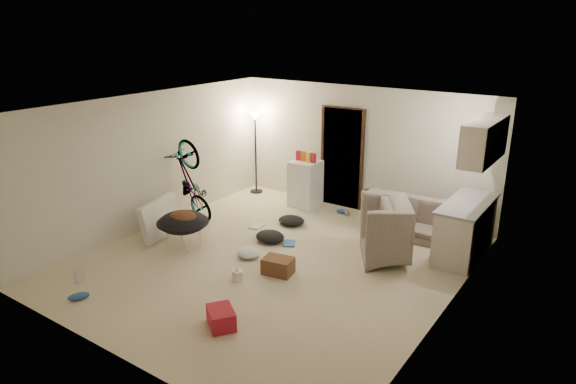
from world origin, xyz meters
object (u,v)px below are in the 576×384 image
Objects in this scene: sofa at (422,219)px; saucer_chair at (183,227)px; drink_case_a at (278,266)px; armchair at (408,238)px; bicycle at (192,200)px; juicer at (237,274)px; floor_lamp at (255,135)px; kitchen_counter at (465,230)px; drink_case_b at (221,318)px; tv_box at (161,218)px; mini_fridge at (305,183)px.

saucer_chair reaches higher than sofa.
armchair is at bearing 38.76° from drink_case_a.
bicycle is 2.61m from juicer.
floor_lamp reaches higher than drink_case_a.
drink_case_b is at bearing -116.17° from kitchen_counter.
tv_box is 2.30m from juicer.
kitchen_counter is 0.78× the size of sofa.
bicycle is at bearing 70.40° from armchair.
kitchen_counter is 4.69m from saucer_chair.
floor_lamp is 1.90× the size of mini_fridge.
mini_fridge is (-2.74, 1.22, 0.11)m from armchair.
kitchen_counter is at bearing 149.49° from sofa.
drink_case_b is at bearing -42.36° from tv_box.
bicycle is (-4.02, -0.81, 0.08)m from armchair.
mini_fridge reaches higher than armchair.
mini_fridge reaches higher than saucer_chair.
armchair is at bearing -23.97° from mini_fridge.
mini_fridge is at bearing 105.12° from drink_case_a.
drink_case_b is at bearing -59.78° from juicer.
tv_box is at bearing 169.51° from saucer_chair.
kitchen_counter is 6.71× the size of juicer.
armchair is (-0.71, -0.67, -0.08)m from kitchen_counter.
drink_case_a is (-2.13, -2.28, -0.31)m from kitchen_counter.
floor_lamp is 1.62× the size of armchair.
sofa is at bearing -2.91° from floor_lamp.
drink_case_b is 1.22m from juicer.
floor_lamp is 4.16m from drink_case_a.
drink_case_b is (-1.00, -4.31, -0.16)m from sofa.
mini_fridge is (1.37, -0.10, -0.83)m from floor_lamp.
floor_lamp is at bearing 122.68° from drink_case_a.
armchair is 2.16m from drink_case_a.
armchair is at bearing 95.27° from sofa.
drink_case_a is 1.07× the size of drink_case_b.
armchair is at bearing 8.62° from tv_box.
armchair is at bearing -136.95° from kitchen_counter.
kitchen_counter reaches higher than juicer.
mini_fridge is 1.08× the size of saucer_chair.
floor_lamp is 5.51m from drink_case_b.
mini_fridge is at bearing 145.32° from drink_case_b.
bicycle is at bearing -122.21° from mini_fridge.
drink_case_a is (2.60, -0.02, -0.21)m from tv_box.
tv_box is at bearing -154.41° from kitchen_counter.
armchair is 2.80m from juicer.
mini_fridge reaches higher than drink_case_b.
juicer is (-1.80, -2.13, -0.27)m from armchair.
kitchen_counter is 3.77m from juicer.
saucer_chair is (-0.57, -2.94, -0.10)m from mini_fridge.
armchair is 3.74m from saucer_chair.
drink_case_a is at bearing 134.36° from drink_case_b.
juicer is at bearing -14.85° from saucer_chair.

